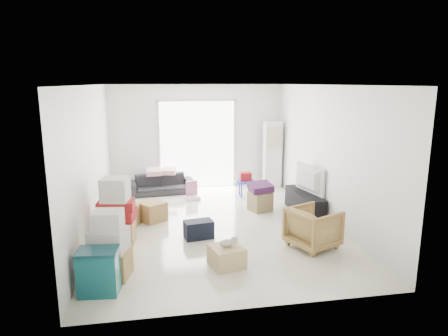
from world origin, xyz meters
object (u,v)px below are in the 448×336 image
television (305,189)px  ottoman (260,201)px  ac_tower (272,155)px  storage_bins (99,272)px  sofa (161,181)px  tv_console (305,203)px  armchair (313,226)px  kids_table (245,179)px  wood_crate (227,256)px

television → ottoman: (-0.89, 0.35, -0.32)m
ac_tower → storage_bins: bearing=-127.9°
sofa → television: bearing=-41.5°
tv_console → armchair: 1.80m
sofa → kids_table: bearing=-22.7°
ottoman → kids_table: size_ratio=0.70×
ac_tower → kids_table: bearing=-140.1°
television → wood_crate: (-2.09, -2.18, -0.37)m
sofa → armchair: armchair is taller
television → sofa: sofa is taller
storage_bins → ottoman: (3.01, 3.02, -0.10)m
sofa → wood_crate: 4.39m
ac_tower → ottoman: ac_tower is taller
sofa → kids_table: 2.12m
armchair → kids_table: 3.26m
wood_crate → ac_tower: bearing=65.3°
ac_tower → kids_table: size_ratio=2.92×
storage_bins → kids_table: (2.94, 4.18, 0.12)m
ac_tower → wood_crate: (-2.04, -4.45, -0.72)m
ac_tower → ottoman: (-0.84, -1.92, -0.67)m
tv_console → ac_tower: bearing=91.3°
ac_tower → sofa: 2.99m
ac_tower → sofa: (-2.93, -0.15, -0.56)m
kids_table → ac_tower: bearing=39.9°
television → kids_table: bearing=20.6°
ac_tower → wood_crate: bearing=-114.7°
sofa → storage_bins: 4.88m
television → ottoman: size_ratio=2.41×
sofa → wood_crate: sofa is taller
kids_table → wood_crate: 3.87m
television → ottoman: television is taller
television → ac_tower: bearing=-10.5°
sofa → kids_table: (2.03, -0.61, 0.10)m
television → storage_bins: 4.73m
ac_tower → ottoman: bearing=-113.5°
sofa → kids_table: sofa is taller
ac_tower → sofa: ac_tower is taller
tv_console → ottoman: size_ratio=3.30×
ac_tower → television: ac_tower is taller
ac_tower → television: 2.30m
ottoman → wood_crate: size_ratio=0.89×
television → armchair: (-0.52, -1.71, -0.15)m
wood_crate → kids_table: bearing=72.9°
television → kids_table: 1.79m
armchair → ottoman: (-0.37, 2.06, -0.17)m
sofa → ottoman: (2.10, -1.77, -0.11)m
sofa → ottoman: size_ratio=3.89×
armchair → tv_console: bearing=-40.7°
tv_console → ottoman: bearing=158.5°
storage_bins → wood_crate: (1.81, 0.49, -0.15)m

